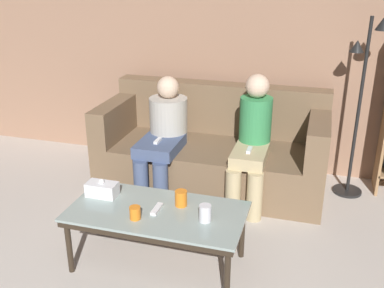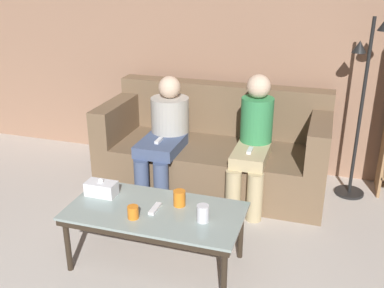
{
  "view_description": "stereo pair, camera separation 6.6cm",
  "coord_description": "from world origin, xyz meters",
  "px_view_note": "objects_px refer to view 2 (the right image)",
  "views": [
    {
      "loc": [
        0.92,
        -0.51,
        1.98
      ],
      "look_at": [
        0.0,
        2.6,
        0.67
      ],
      "focal_mm": 42.0,
      "sensor_mm": 36.0,
      "label": 1
    },
    {
      "loc": [
        0.98,
        -0.49,
        1.98
      ],
      "look_at": [
        0.0,
        2.6,
        0.67
      ],
      "focal_mm": 42.0,
      "sensor_mm": 36.0,
      "label": 2
    }
  ],
  "objects_px": {
    "cup_near_left": "(179,198)",
    "seated_person_left_end": "(166,131)",
    "coffee_table": "(155,215)",
    "couch": "(215,150)",
    "game_remote": "(155,209)",
    "standing_lamp": "(366,91)",
    "cup_near_right": "(203,213)",
    "tissue_box": "(101,188)",
    "seated_person_mid_left": "(253,139)",
    "cup_far_center": "(133,212)"
  },
  "relations": [
    {
      "from": "coffee_table",
      "to": "seated_person_mid_left",
      "type": "bearing_deg",
      "value": 67.7
    },
    {
      "from": "cup_near_right",
      "to": "tissue_box",
      "type": "bearing_deg",
      "value": 171.2
    },
    {
      "from": "cup_far_center",
      "to": "game_remote",
      "type": "bearing_deg",
      "value": 55.43
    },
    {
      "from": "couch",
      "to": "coffee_table",
      "type": "height_order",
      "value": "couch"
    },
    {
      "from": "cup_far_center",
      "to": "seated_person_left_end",
      "type": "distance_m",
      "value": 1.29
    },
    {
      "from": "tissue_box",
      "to": "seated_person_mid_left",
      "type": "height_order",
      "value": "seated_person_mid_left"
    },
    {
      "from": "game_remote",
      "to": "standing_lamp",
      "type": "bearing_deg",
      "value": 48.68
    },
    {
      "from": "cup_far_center",
      "to": "seated_person_left_end",
      "type": "bearing_deg",
      "value": 101.14
    },
    {
      "from": "coffee_table",
      "to": "tissue_box",
      "type": "height_order",
      "value": "tissue_box"
    },
    {
      "from": "tissue_box",
      "to": "standing_lamp",
      "type": "height_order",
      "value": "standing_lamp"
    },
    {
      "from": "couch",
      "to": "game_remote",
      "type": "xyz_separation_m",
      "value": [
        -0.06,
        -1.36,
        0.11
      ]
    },
    {
      "from": "tissue_box",
      "to": "cup_near_left",
      "type": "bearing_deg",
      "value": 2.36
    },
    {
      "from": "cup_near_right",
      "to": "seated_person_left_end",
      "type": "height_order",
      "value": "seated_person_left_end"
    },
    {
      "from": "cup_near_right",
      "to": "cup_near_left",
      "type": "bearing_deg",
      "value": 145.0
    },
    {
      "from": "couch",
      "to": "cup_near_right",
      "type": "bearing_deg",
      "value": -78.3
    },
    {
      "from": "couch",
      "to": "seated_person_left_end",
      "type": "distance_m",
      "value": 0.52
    },
    {
      "from": "seated_person_left_end",
      "to": "seated_person_mid_left",
      "type": "xyz_separation_m",
      "value": [
        0.8,
        -0.0,
        0.02
      ]
    },
    {
      "from": "game_remote",
      "to": "seated_person_left_end",
      "type": "height_order",
      "value": "seated_person_left_end"
    },
    {
      "from": "couch",
      "to": "seated_person_left_end",
      "type": "relative_size",
      "value": 1.98
    },
    {
      "from": "coffee_table",
      "to": "game_remote",
      "type": "height_order",
      "value": "game_remote"
    },
    {
      "from": "game_remote",
      "to": "coffee_table",
      "type": "bearing_deg",
      "value": 98.88
    },
    {
      "from": "couch",
      "to": "coffee_table",
      "type": "xyz_separation_m",
      "value": [
        -0.06,
        -1.36,
        0.06
      ]
    },
    {
      "from": "seated_person_left_end",
      "to": "cup_near_right",
      "type": "bearing_deg",
      "value": -59.21
    },
    {
      "from": "cup_near_left",
      "to": "tissue_box",
      "type": "height_order",
      "value": "tissue_box"
    },
    {
      "from": "coffee_table",
      "to": "cup_near_right",
      "type": "height_order",
      "value": "cup_near_right"
    },
    {
      "from": "seated_person_left_end",
      "to": "seated_person_mid_left",
      "type": "bearing_deg",
      "value": -0.33
    },
    {
      "from": "coffee_table",
      "to": "game_remote",
      "type": "bearing_deg",
      "value": -81.12
    },
    {
      "from": "seated_person_left_end",
      "to": "coffee_table",
      "type": "bearing_deg",
      "value": -72.91
    },
    {
      "from": "cup_near_right",
      "to": "cup_far_center",
      "type": "bearing_deg",
      "value": -167.06
    },
    {
      "from": "cup_near_left",
      "to": "tissue_box",
      "type": "relative_size",
      "value": 0.5
    },
    {
      "from": "cup_far_center",
      "to": "tissue_box",
      "type": "height_order",
      "value": "tissue_box"
    },
    {
      "from": "cup_far_center",
      "to": "tissue_box",
      "type": "relative_size",
      "value": 0.39
    },
    {
      "from": "cup_far_center",
      "to": "coffee_table",
      "type": "bearing_deg",
      "value": 55.43
    },
    {
      "from": "couch",
      "to": "cup_near_left",
      "type": "bearing_deg",
      "value": -86.33
    },
    {
      "from": "game_remote",
      "to": "standing_lamp",
      "type": "xyz_separation_m",
      "value": [
        1.33,
        1.51,
        0.54
      ]
    },
    {
      "from": "tissue_box",
      "to": "standing_lamp",
      "type": "xyz_separation_m",
      "value": [
        1.77,
        1.43,
        0.5
      ]
    },
    {
      "from": "cup_near_right",
      "to": "tissue_box",
      "type": "distance_m",
      "value": 0.8
    },
    {
      "from": "coffee_table",
      "to": "standing_lamp",
      "type": "relative_size",
      "value": 0.75
    },
    {
      "from": "cup_near_left",
      "to": "seated_person_left_end",
      "type": "xyz_separation_m",
      "value": [
        -0.48,
        1.01,
        0.08
      ]
    },
    {
      "from": "standing_lamp",
      "to": "seated_person_mid_left",
      "type": "distance_m",
      "value": 1.03
    },
    {
      "from": "tissue_box",
      "to": "seated_person_mid_left",
      "type": "xyz_separation_m",
      "value": [
        0.9,
        1.03,
        0.1
      ]
    },
    {
      "from": "coffee_table",
      "to": "seated_person_left_end",
      "type": "height_order",
      "value": "seated_person_left_end"
    },
    {
      "from": "seated_person_mid_left",
      "to": "tissue_box",
      "type": "bearing_deg",
      "value": -131.18
    },
    {
      "from": "coffee_table",
      "to": "standing_lamp",
      "type": "xyz_separation_m",
      "value": [
        1.33,
        1.51,
        0.59
      ]
    },
    {
      "from": "cup_near_left",
      "to": "coffee_table",
      "type": "bearing_deg",
      "value": -141.69
    },
    {
      "from": "game_remote",
      "to": "standing_lamp",
      "type": "distance_m",
      "value": 2.08
    },
    {
      "from": "cup_near_left",
      "to": "couch",
      "type": "bearing_deg",
      "value": 93.67
    },
    {
      "from": "couch",
      "to": "coffee_table",
      "type": "bearing_deg",
      "value": -92.39
    },
    {
      "from": "coffee_table",
      "to": "cup_near_left",
      "type": "relative_size",
      "value": 10.79
    },
    {
      "from": "seated_person_mid_left",
      "to": "seated_person_left_end",
      "type": "bearing_deg",
      "value": 179.67
    }
  ]
}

